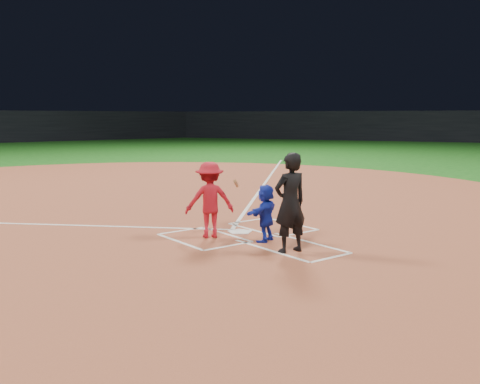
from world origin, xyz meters
TOP-DOWN VIEW (x-y plane):
  - ground at (0.00, 0.00)m, footprint 120.00×120.00m
  - home_plate_dirt at (0.00, 6.00)m, footprint 28.00×28.00m
  - stadium_wall_right at (42.00, 24.00)m, footprint 31.04×52.56m
  - home_plate at (0.00, 0.00)m, footprint 0.60×0.60m
  - catcher at (-0.11, -1.03)m, footprint 1.16×0.78m
  - umpire at (-0.32, -2.01)m, footprint 0.75×0.54m
  - chalk_markings at (0.00, 5.29)m, footprint 28.35×17.32m
  - batter_at_plate at (-0.82, -0.01)m, footprint 1.51×0.99m

SIDE VIEW (x-z plane):
  - ground at x=0.00m, z-range 0.00..0.00m
  - home_plate_dirt at x=0.00m, z-range 0.00..0.01m
  - chalk_markings at x=0.00m, z-range 0.01..0.02m
  - home_plate at x=0.00m, z-range 0.01..0.03m
  - catcher at x=-0.11m, z-range 0.01..1.21m
  - batter_at_plate at x=-0.82m, z-range 0.01..1.65m
  - umpire at x=-0.32m, z-range 0.01..1.94m
  - stadium_wall_right at x=42.00m, z-range 0.00..3.20m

